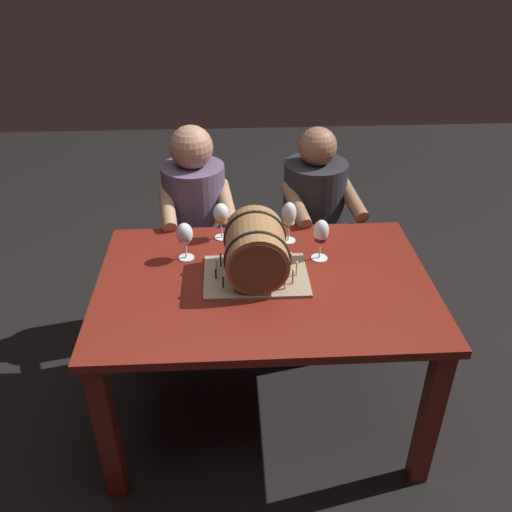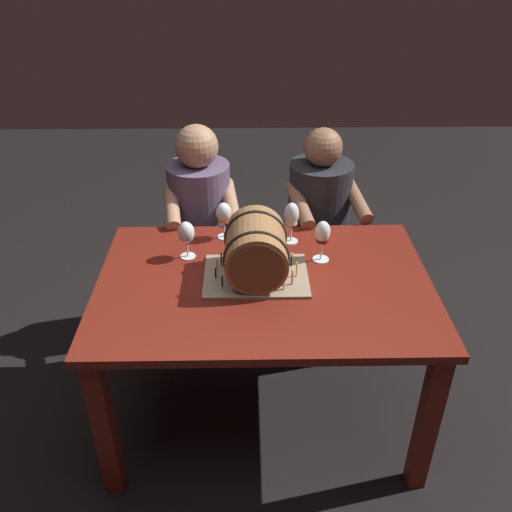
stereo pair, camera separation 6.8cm
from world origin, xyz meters
The scene contains 9 objects.
ground_plane centered at (0.00, 0.00, 0.00)m, with size 8.00×8.00×0.00m, color black.
dining_table centered at (0.00, 0.00, 0.63)m, with size 1.34×0.91×0.73m.
barrel_cake centered at (-0.03, 0.03, 0.86)m, with size 0.42×0.31×0.26m.
wine_glass_amber centered at (-0.17, 0.35, 0.85)m, with size 0.07×0.07×0.17m.
wine_glass_red centered at (0.25, 0.15, 0.86)m, with size 0.07×0.07×0.18m.
wine_glass_white centered at (0.13, 0.31, 0.86)m, with size 0.07×0.07×0.19m.
wine_glass_empty centered at (-0.32, 0.19, 0.85)m, with size 0.07×0.07×0.17m.
person_seated_left centered at (-0.31, 0.71, 0.52)m, with size 0.39×0.49×1.14m.
person_seated_right centered at (0.31, 0.71, 0.51)m, with size 0.42×0.50×1.12m.
Camera 2 is at (-0.06, -1.79, 1.98)m, focal length 38.28 mm.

